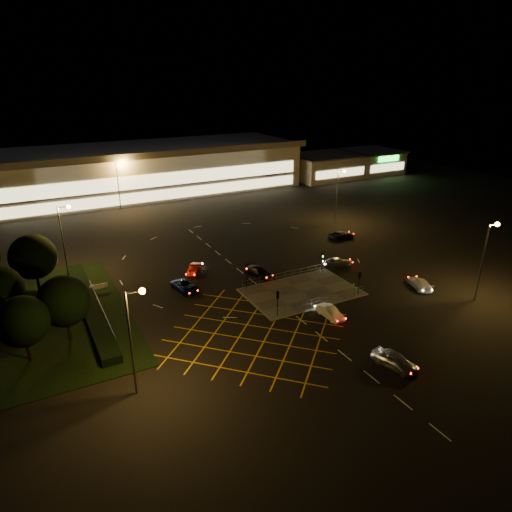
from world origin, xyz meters
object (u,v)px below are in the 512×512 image
signal_se (359,278)px  car_near_silver (395,360)px  car_queue_white (330,312)px  car_far_dkgrey (259,272)px  car_right_silver (338,262)px  car_east_grey (342,235)px  car_approach_white (420,283)px  signal_ne (322,257)px  car_left_blue (185,287)px  signal_sw (278,298)px  car_circ_red (194,269)px  signal_nw (246,273)px

signal_se → car_near_silver: (-7.01, -13.81, -1.59)m
car_queue_white → car_far_dkgrey: (-1.80, 14.00, 0.01)m
car_near_silver → car_right_silver: 25.02m
car_east_grey → car_approach_white: car_approach_white is taller
signal_ne → car_near_silver: (-7.01, -21.80, -1.59)m
signal_se → car_left_blue: bearing=-30.7°
signal_sw → car_left_blue: 13.59m
car_near_silver → car_circ_red: car_near_silver is taller
car_east_grey → car_circ_red: bearing=93.1°
signal_ne → car_far_dkgrey: (-8.48, 3.01, -1.71)m
signal_sw → car_left_blue: (-7.18, 11.41, -1.72)m
signal_se → car_queue_white: (-6.68, -3.01, -1.72)m
signal_nw → signal_sw: bearing=-90.0°
car_queue_white → car_far_dkgrey: bearing=96.0°
car_queue_white → car_right_silver: bearing=48.1°
signal_se → car_circ_red: 22.98m
car_queue_white → car_far_dkgrey: 14.12m
signal_se → car_left_blue: 22.39m
signal_se → car_near_silver: size_ratio=0.69×
car_near_silver → car_approach_white: size_ratio=1.01×
car_right_silver → car_east_grey: 12.42m
signal_nw → car_approach_white: bearing=-26.3°
car_queue_white → car_east_grey: size_ratio=0.87×
signal_se → car_left_blue: signal_se is taller
car_east_grey → car_far_dkgrey: bearing=109.1°
signal_nw → car_near_silver: bearing=-77.1°
car_near_silver → car_left_blue: 28.00m
car_queue_white → car_circ_red: car_queue_white is taller
signal_sw → car_circ_red: (-4.04, 16.36, -1.76)m
signal_nw → car_east_grey: bearing=23.6°
signal_sw → car_right_silver: size_ratio=0.81×
car_far_dkgrey → car_circ_red: 9.27m
signal_nw → car_circ_red: size_ratio=0.85×
car_circ_red → car_east_grey: (27.64, 1.95, 0.02)m
car_queue_white → car_approach_white: size_ratio=0.87×
signal_sw → car_queue_white: 6.35m
car_near_silver → car_far_dkgrey: 24.85m
car_queue_white → car_approach_white: 15.23m
car_left_blue → car_far_dkgrey: (10.70, -0.42, 0.01)m
car_near_silver → car_far_dkgrey: size_ratio=1.01×
car_far_dkgrey → car_left_blue: bearing=162.7°
signal_nw → car_near_silver: 22.42m
signal_se → car_approach_white: size_ratio=0.70×
car_right_silver → signal_sw: bearing=140.3°
signal_sw → car_near_silver: 14.77m
car_near_silver → car_left_blue: size_ratio=0.99×
signal_ne → car_east_grey: bearing=41.7°
car_near_silver → car_left_blue: bearing=103.0°
car_east_grey → car_approach_white: size_ratio=1.00×
car_near_silver → signal_sw: bearing=97.1°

